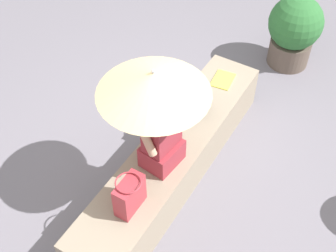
# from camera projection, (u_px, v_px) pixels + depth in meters

# --- Properties ---
(ground_plane) EXTENTS (14.00, 14.00, 0.00)m
(ground_plane) POSITION_uv_depth(u_px,v_px,m) (173.00, 175.00, 4.60)
(ground_plane) COLOR slate
(stone_bench) EXTENTS (2.76, 0.54, 0.48)m
(stone_bench) POSITION_uv_depth(u_px,v_px,m) (174.00, 160.00, 4.42)
(stone_bench) COLOR gray
(stone_bench) RESTS_ON ground
(person_seated) EXTENTS (0.49, 0.31, 0.90)m
(person_seated) POSITION_uv_depth(u_px,v_px,m) (162.00, 132.00, 3.82)
(person_seated) COLOR #992D38
(person_seated) RESTS_ON stone_bench
(parasol) EXTENTS (0.91, 0.91, 1.04)m
(parasol) POSITION_uv_depth(u_px,v_px,m) (153.00, 83.00, 3.47)
(parasol) COLOR #B7B7BC
(parasol) RESTS_ON stone_bench
(handbag_black) EXTENTS (0.29, 0.21, 0.34)m
(handbag_black) POSITION_uv_depth(u_px,v_px,m) (130.00, 195.00, 3.66)
(handbag_black) COLOR #B2333D
(handbag_black) RESTS_ON stone_bench
(tote_bag_canvas) EXTENTS (0.25, 0.18, 0.27)m
(tote_bag_canvas) POSITION_uv_depth(u_px,v_px,m) (197.00, 100.00, 4.46)
(tote_bag_canvas) COLOR black
(tote_bag_canvas) RESTS_ON stone_bench
(magazine) EXTENTS (0.30, 0.23, 0.01)m
(magazine) POSITION_uv_depth(u_px,v_px,m) (223.00, 80.00, 4.84)
(magazine) COLOR #EAE04C
(magazine) RESTS_ON stone_bench
(planter_near) EXTENTS (0.65, 0.65, 0.91)m
(planter_near) POSITION_uv_depth(u_px,v_px,m) (294.00, 30.00, 5.46)
(planter_near) COLOR brown
(planter_near) RESTS_ON ground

